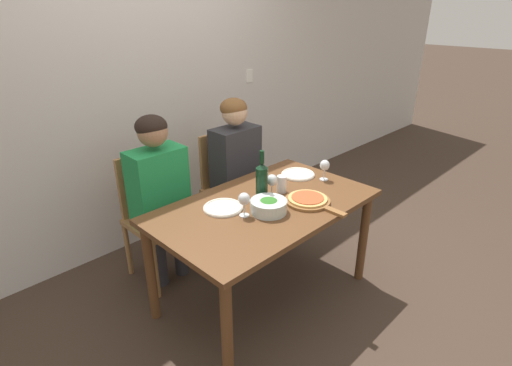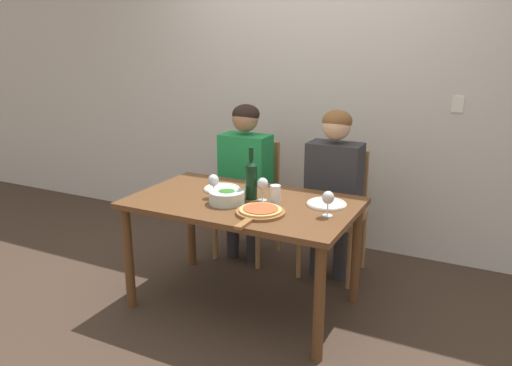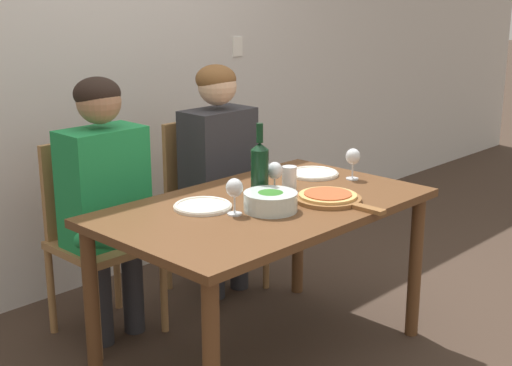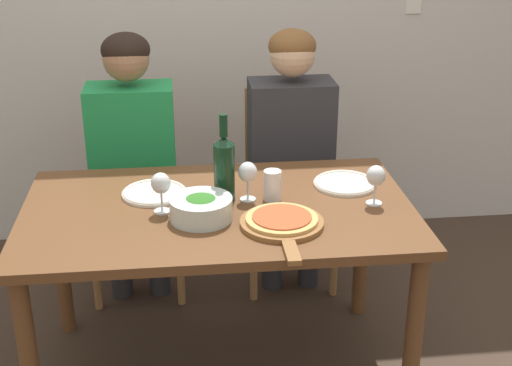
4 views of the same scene
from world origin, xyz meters
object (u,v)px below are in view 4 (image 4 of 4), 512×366
Objects in this scene: dinner_plate_left at (154,193)px; dinner_plate_right at (345,183)px; wine_glass_right at (376,178)px; water_tumbler at (272,185)px; person_woman at (132,143)px; pizza_on_board at (282,222)px; broccoli_bowl at (201,208)px; wine_bottle at (224,167)px; wine_glass_centre at (248,174)px; wine_glass_left at (161,185)px; person_man at (291,138)px; chair_left at (136,184)px; chair_right at (287,178)px.

dinner_plate_left is 1.00× the size of dinner_plate_right.
wine_glass_right is 1.31× the size of water_tumbler.
person_woman reaches higher than pizza_on_board.
wine_glass_right is at bearing -12.27° from water_tumbler.
broccoli_bowl is 0.62m from dinner_plate_right.
wine_glass_centre is (0.09, -0.01, -0.03)m from wine_bottle.
broccoli_bowl is 0.52× the size of pizza_on_board.
wine_glass_left is 0.77m from wine_glass_right.
wine_glass_left reaches higher than dinner_plate_left.
dinner_plate_right is 2.11× the size of water_tumbler.
wine_glass_right reaches higher than dinner_plate_left.
person_man is 0.81m from dinner_plate_left.
dinner_plate_left is at bearing 167.90° from water_tumbler.
person_man is 5.06× the size of dinner_plate_left.
dinner_plate_left is at bearing -78.44° from person_woman.
chair_left is 2.76× the size of wine_bottle.
chair_left is 0.27m from person_woman.
wine_glass_left is at bearing -78.53° from person_woman.
chair_left is 2.14× the size of pizza_on_board.
water_tumbler is at bearing 8.87° from wine_glass_left.
dinner_plate_right is at bearing -36.90° from chair_left.
person_woman is at bearing 101.56° from dinner_plate_left.
dinner_plate_left is 0.74m from dinner_plate_right.
wine_glass_centre is at bearing -109.65° from chair_right.
person_woman and person_man have the same top height.
chair_left is at bearing 90.00° from person_woman.
chair_left reaches higher than wine_glass_centre.
chair_right is 1.01m from pizza_on_board.
chair_left is 6.10× the size of wine_glass_left.
dinner_plate_left is at bearing -179.18° from dinner_plate_right.
wine_glass_left is 1.00× the size of wine_glass_right.
pizza_on_board is 0.27m from wine_glass_centre.
wine_glass_centre is at bearing -112.80° from person_man.
person_man is 8.18× the size of wine_glass_centre.
chair_left and chair_right have the same top height.
water_tumbler is (0.55, -0.74, 0.28)m from chair_left.
chair_right reaches higher than dinner_plate_right.
person_man is 0.68m from wine_glass_centre.
chair_left is 4.14× the size of broccoli_bowl.
broccoli_bowl is 0.28m from dinner_plate_left.
chair_right is at bearing 101.40° from dinner_plate_right.
person_woman reaches higher than chair_left.
chair_right is at bearing 103.39° from wine_glass_right.
person_man is at bearing 60.50° from wine_bottle.
chair_left is 0.89m from wine_bottle.
wine_glass_left is (-0.71, -0.17, 0.10)m from dinner_plate_right.
person_woman reaches higher than wine_bottle.
person_man is 0.65m from water_tumbler.
person_woman is 5.56× the size of broccoli_bowl.
chair_left reaches higher than dinner_plate_right.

